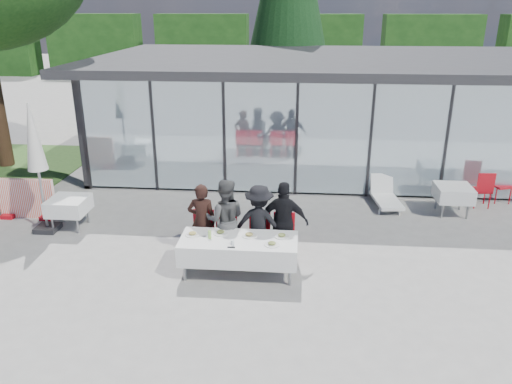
# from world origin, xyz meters

# --- Properties ---
(ground) EXTENTS (90.00, 90.00, 0.00)m
(ground) POSITION_xyz_m (0.00, 0.00, 0.00)
(ground) COLOR gray
(ground) RESTS_ON ground
(pavilion) EXTENTS (14.80, 8.80, 3.44)m
(pavilion) POSITION_xyz_m (2.00, 8.16, 2.15)
(pavilion) COLOR gray
(pavilion) RESTS_ON ground
(treeline) EXTENTS (62.50, 2.00, 4.40)m
(treeline) POSITION_xyz_m (-2.00, 28.00, 2.20)
(treeline) COLOR #143611
(treeline) RESTS_ON ground
(dining_table) EXTENTS (2.26, 0.96, 0.75)m
(dining_table) POSITION_xyz_m (-0.01, -0.39, 0.54)
(dining_table) COLOR silver
(dining_table) RESTS_ON ground
(diner_a) EXTENTS (0.62, 0.62, 1.60)m
(diner_a) POSITION_xyz_m (-0.84, 0.29, 0.80)
(diner_a) COLOR black
(diner_a) RESTS_ON ground
(diner_chair_a) EXTENTS (0.44, 0.44, 0.97)m
(diner_chair_a) POSITION_xyz_m (-0.84, 0.36, 0.54)
(diner_chair_a) COLOR #AC0B15
(diner_chair_a) RESTS_ON ground
(diner_b) EXTENTS (0.89, 0.89, 1.71)m
(diner_b) POSITION_xyz_m (-0.36, 0.29, 0.86)
(diner_b) COLOR #505050
(diner_b) RESTS_ON ground
(diner_chair_b) EXTENTS (0.44, 0.44, 0.97)m
(diner_chair_b) POSITION_xyz_m (-0.36, 0.36, 0.54)
(diner_chair_b) COLOR #AC0B15
(diner_chair_b) RESTS_ON ground
(diner_c) EXTENTS (1.17, 1.17, 1.61)m
(diner_c) POSITION_xyz_m (0.34, 0.29, 0.80)
(diner_c) COLOR black
(diner_c) RESTS_ON ground
(diner_chair_c) EXTENTS (0.44, 0.44, 0.97)m
(diner_chair_c) POSITION_xyz_m (0.34, 0.36, 0.54)
(diner_chair_c) COLOR #AC0B15
(diner_chair_c) RESTS_ON ground
(diner_d) EXTENTS (1.08, 1.08, 1.69)m
(diner_d) POSITION_xyz_m (0.84, 0.29, 0.84)
(diner_d) COLOR black
(diner_d) RESTS_ON ground
(diner_chair_d) EXTENTS (0.44, 0.44, 0.97)m
(diner_chair_d) POSITION_xyz_m (0.84, 0.36, 0.54)
(diner_chair_d) COLOR #AC0B15
(diner_chair_d) RESTS_ON ground
(plate_a) EXTENTS (0.29, 0.29, 0.07)m
(plate_a) POSITION_xyz_m (-0.92, -0.29, 0.77)
(plate_a) COLOR silver
(plate_a) RESTS_ON dining_table
(plate_b) EXTENTS (0.29, 0.29, 0.07)m
(plate_b) POSITION_xyz_m (-0.39, -0.18, 0.77)
(plate_b) COLOR silver
(plate_b) RESTS_ON dining_table
(plate_c) EXTENTS (0.29, 0.29, 0.07)m
(plate_c) POSITION_xyz_m (0.18, -0.24, 0.77)
(plate_c) COLOR silver
(plate_c) RESTS_ON dining_table
(plate_d) EXTENTS (0.29, 0.29, 0.07)m
(plate_d) POSITION_xyz_m (0.82, -0.22, 0.77)
(plate_d) COLOR silver
(plate_d) RESTS_ON dining_table
(plate_extra) EXTENTS (0.29, 0.29, 0.07)m
(plate_extra) POSITION_xyz_m (0.65, -0.59, 0.77)
(plate_extra) COLOR silver
(plate_extra) RESTS_ON dining_table
(juice_bottle) EXTENTS (0.06, 0.06, 0.16)m
(juice_bottle) POSITION_xyz_m (-0.56, -0.41, 0.83)
(juice_bottle) COLOR #8FC351
(juice_bottle) RESTS_ON dining_table
(drinking_glasses) EXTENTS (0.07, 0.07, 0.10)m
(drinking_glasses) POSITION_xyz_m (-0.09, -0.64, 0.80)
(drinking_glasses) COLOR silver
(drinking_glasses) RESTS_ON dining_table
(folded_eyeglasses) EXTENTS (0.14, 0.03, 0.01)m
(folded_eyeglasses) POSITION_xyz_m (-0.10, -0.76, 0.76)
(folded_eyeglasses) COLOR black
(folded_eyeglasses) RESTS_ON dining_table
(spare_table_left) EXTENTS (0.86, 0.86, 0.74)m
(spare_table_left) POSITION_xyz_m (-4.24, 1.43, 0.55)
(spare_table_left) COLOR silver
(spare_table_left) RESTS_ON ground
(spare_table_right) EXTENTS (0.86, 0.86, 0.74)m
(spare_table_right) POSITION_xyz_m (4.98, 3.07, 0.55)
(spare_table_right) COLOR silver
(spare_table_right) RESTS_ON ground
(spare_chair_a) EXTENTS (0.55, 0.55, 0.97)m
(spare_chair_a) POSITION_xyz_m (6.49, 4.13, 0.54)
(spare_chair_a) COLOR #AC0B15
(spare_chair_a) RESTS_ON ground
(spare_chair_b) EXTENTS (0.47, 0.47, 0.97)m
(spare_chair_b) POSITION_xyz_m (5.86, 3.56, 0.54)
(spare_chair_b) COLOR #AC0B15
(spare_chair_b) RESTS_ON ground
(market_umbrella) EXTENTS (0.50, 0.50, 3.00)m
(market_umbrella) POSITION_xyz_m (-4.71, 1.21, 2.02)
(market_umbrella) COLOR black
(market_umbrella) RESTS_ON ground
(lounger) EXTENTS (0.75, 1.39, 0.72)m
(lounger) POSITION_xyz_m (3.40, 3.56, 0.26)
(lounger) COLOR silver
(lounger) RESTS_ON ground
(grass_patch) EXTENTS (5.00, 5.00, 0.02)m
(grass_patch) POSITION_xyz_m (-8.50, 6.00, 0.01)
(grass_patch) COLOR #385926
(grass_patch) RESTS_ON ground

